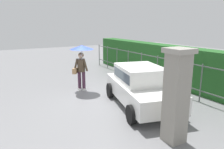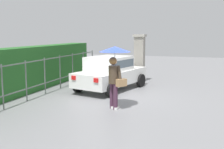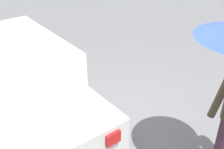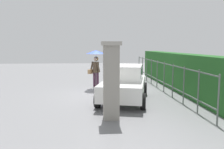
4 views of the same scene
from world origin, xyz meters
name	(u,v)px [view 4 (image 4 of 4)]	position (x,y,z in m)	size (l,w,h in m)	color
ground_plane	(108,93)	(0.00, 0.00, 0.00)	(40.00, 40.00, 0.00)	slate
car	(124,82)	(1.48, 0.59, 0.80)	(3.99, 2.57, 1.48)	white
pedestrian	(96,60)	(-1.38, -0.56, 1.53)	(1.04, 1.04, 2.06)	#47283D
gate_pillar	(111,80)	(3.89, -0.15, 1.24)	(0.60, 0.60, 2.42)	gray
fence_section	(160,74)	(-0.83, 2.84, 0.83)	(11.30, 0.05, 1.50)	#59605B
hedge_row	(179,71)	(-0.83, 3.86, 0.95)	(12.25, 0.90, 1.90)	#235B23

